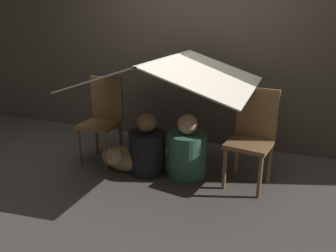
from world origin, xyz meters
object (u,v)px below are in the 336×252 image
at_px(chair_left, 103,117).
at_px(dog, 123,158).
at_px(person_front, 147,149).
at_px(person_second, 187,152).
at_px(chair_right, 252,135).

relative_size(chair_left, dog, 1.74).
height_order(chair_left, person_front, chair_left).
relative_size(chair_left, person_second, 1.43).
bearing_deg(person_front, chair_right, 7.82).
bearing_deg(person_second, chair_right, 5.54).
xyz_separation_m(chair_left, dog, (0.35, -0.22, -0.33)).
bearing_deg(person_second, chair_left, 176.54).
bearing_deg(dog, chair_right, 10.30).
bearing_deg(person_front, person_second, 11.25).
distance_m(person_second, dog, 0.64).
bearing_deg(chair_right, chair_left, -170.53).
bearing_deg(person_front, chair_left, 166.76).
xyz_separation_m(chair_left, chair_right, (1.55, -0.00, 0.00)).
bearing_deg(dog, person_front, 20.37).
xyz_separation_m(chair_right, person_second, (-0.59, -0.06, -0.23)).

